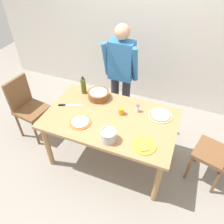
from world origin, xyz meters
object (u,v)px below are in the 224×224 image
at_px(cup_orange, 121,111).
at_px(chef_knife, 67,105).
at_px(pizza_raw_on_board, 160,115).
at_px(popcorn_bowl, 98,94).
at_px(salt_shaker, 137,108).
at_px(chair_wooden_left, 27,105).
at_px(dining_table, 111,123).
at_px(steel_pot, 109,136).
at_px(chair_wooden_right, 221,152).
at_px(plate_with_slice, 144,145).
at_px(olive_oil_bottle, 83,86).
at_px(pizza_cooked_on_tray, 80,122).
at_px(person_cook, 121,72).

bearing_deg(cup_orange, chef_knife, -171.59).
relative_size(pizza_raw_on_board, chef_knife, 1.04).
height_order(popcorn_bowl, salt_shaker, popcorn_bowl).
bearing_deg(chair_wooden_left, dining_table, -0.99).
xyz_separation_m(steel_pot, chef_knife, (-0.73, 0.35, -0.06)).
distance_m(chair_wooden_right, plate_with_slice, 0.95).
distance_m(chair_wooden_right, olive_oil_bottle, 1.89).
distance_m(pizza_cooked_on_tray, popcorn_bowl, 0.52).
bearing_deg(chef_knife, dining_table, -0.83).
height_order(popcorn_bowl, olive_oil_bottle, olive_oil_bottle).
bearing_deg(pizza_raw_on_board, chef_knife, -168.08).
relative_size(person_cook, chair_wooden_right, 1.71).
height_order(pizza_raw_on_board, salt_shaker, salt_shaker).
bearing_deg(chef_knife, olive_oil_bottle, 76.86).
relative_size(dining_table, popcorn_bowl, 5.71).
bearing_deg(plate_with_slice, chair_wooden_right, 27.11).
xyz_separation_m(pizza_raw_on_board, salt_shaker, (-0.29, -0.02, 0.04)).
xyz_separation_m(chair_wooden_right, pizza_cooked_on_tray, (-1.62, -0.35, 0.23)).
xyz_separation_m(olive_oil_bottle, salt_shaker, (0.80, -0.11, -0.06)).
bearing_deg(salt_shaker, chair_wooden_left, -172.50).
bearing_deg(dining_table, salt_shaker, 40.87).
height_order(popcorn_bowl, chef_knife, popcorn_bowl).
relative_size(pizza_cooked_on_tray, cup_orange, 3.08).
height_order(olive_oil_bottle, cup_orange, olive_oil_bottle).
height_order(plate_with_slice, steel_pot, steel_pot).
distance_m(person_cook, pizza_raw_on_board, 0.88).
distance_m(dining_table, popcorn_bowl, 0.45).
distance_m(person_cook, plate_with_slice, 1.23).
distance_m(olive_oil_bottle, cup_orange, 0.68).
height_order(chair_wooden_left, pizza_cooked_on_tray, chair_wooden_left).
bearing_deg(steel_pot, chair_wooden_right, 21.69).
height_order(steel_pot, chef_knife, steel_pot).
distance_m(plate_with_slice, steel_pot, 0.39).
bearing_deg(pizza_raw_on_board, popcorn_bowl, 176.49).
xyz_separation_m(chair_wooden_left, pizza_cooked_on_tray, (1.02, -0.23, 0.23)).
distance_m(chair_wooden_left, chair_wooden_right, 2.64).
bearing_deg(plate_with_slice, chef_knife, 165.30).
relative_size(dining_table, pizza_raw_on_board, 5.53).
relative_size(person_cook, pizza_raw_on_board, 5.60).
xyz_separation_m(pizza_cooked_on_tray, steel_pot, (0.42, -0.13, 0.06)).
height_order(chair_wooden_right, pizza_cooked_on_tray, chair_wooden_right).
xyz_separation_m(person_cook, popcorn_bowl, (-0.15, -0.45, -0.12)).
height_order(pizza_cooked_on_tray, chef_knife, pizza_cooked_on_tray).
distance_m(person_cook, steel_pot, 1.13).
bearing_deg(olive_oil_bottle, popcorn_bowl, -8.73).
bearing_deg(steel_pot, plate_with_slice, 8.64).
bearing_deg(dining_table, popcorn_bowl, 133.87).
bearing_deg(pizza_raw_on_board, steel_pot, -126.60).
xyz_separation_m(chair_wooden_left, plate_with_slice, (1.82, -0.30, 0.23)).
xyz_separation_m(popcorn_bowl, olive_oil_bottle, (-0.24, 0.04, 0.05)).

